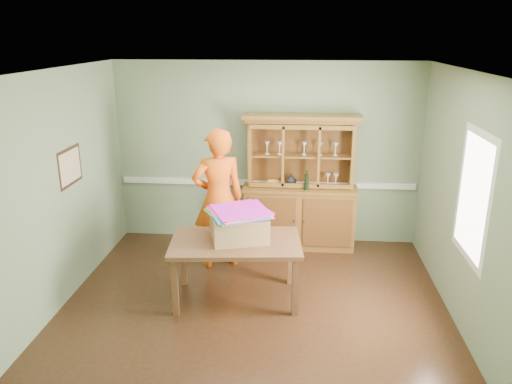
# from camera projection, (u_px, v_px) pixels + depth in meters

# --- Properties ---
(floor) EXTENTS (4.50, 4.50, 0.00)m
(floor) POSITION_uv_depth(u_px,v_px,m) (255.00, 303.00, 5.93)
(floor) COLOR #422315
(floor) RESTS_ON ground
(ceiling) EXTENTS (4.50, 4.50, 0.00)m
(ceiling) POSITION_uv_depth(u_px,v_px,m) (255.00, 70.00, 5.11)
(ceiling) COLOR white
(ceiling) RESTS_ON wall_back
(wall_back) EXTENTS (4.50, 0.00, 4.50)m
(wall_back) POSITION_uv_depth(u_px,v_px,m) (267.00, 154.00, 7.42)
(wall_back) COLOR gray
(wall_back) RESTS_ON floor
(wall_left) EXTENTS (0.00, 4.00, 4.00)m
(wall_left) POSITION_uv_depth(u_px,v_px,m) (59.00, 190.00, 5.71)
(wall_left) COLOR gray
(wall_left) RESTS_ON floor
(wall_right) EXTENTS (0.00, 4.00, 4.00)m
(wall_right) POSITION_uv_depth(u_px,v_px,m) (464.00, 201.00, 5.33)
(wall_right) COLOR gray
(wall_right) RESTS_ON floor
(wall_front) EXTENTS (4.50, 0.00, 4.50)m
(wall_front) POSITION_uv_depth(u_px,v_px,m) (230.00, 281.00, 3.62)
(wall_front) COLOR gray
(wall_front) RESTS_ON floor
(chair_rail) EXTENTS (4.41, 0.05, 0.08)m
(chair_rail) POSITION_uv_depth(u_px,v_px,m) (266.00, 183.00, 7.53)
(chair_rail) COLOR silver
(chair_rail) RESTS_ON wall_back
(framed_map) EXTENTS (0.03, 0.60, 0.46)m
(framed_map) POSITION_uv_depth(u_px,v_px,m) (70.00, 167.00, 5.93)
(framed_map) COLOR black
(framed_map) RESTS_ON wall_left
(window_panel) EXTENTS (0.03, 0.96, 1.36)m
(window_panel) POSITION_uv_depth(u_px,v_px,m) (473.00, 197.00, 5.01)
(window_panel) COLOR silver
(window_panel) RESTS_ON wall_right
(china_hutch) EXTENTS (1.68, 0.55, 1.97)m
(china_hutch) POSITION_uv_depth(u_px,v_px,m) (300.00, 201.00, 7.36)
(china_hutch) COLOR brown
(china_hutch) RESTS_ON floor
(dining_table) EXTENTS (1.59, 1.04, 0.75)m
(dining_table) POSITION_uv_depth(u_px,v_px,m) (236.00, 248.00, 5.84)
(dining_table) COLOR brown
(dining_table) RESTS_ON floor
(cardboard_box) EXTENTS (0.75, 0.66, 0.30)m
(cardboard_box) POSITION_uv_depth(u_px,v_px,m) (239.00, 227.00, 5.82)
(cardboard_box) COLOR tan
(cardboard_box) RESTS_ON dining_table
(kite_stack) EXTENTS (0.82, 0.82, 0.06)m
(kite_stack) POSITION_uv_depth(u_px,v_px,m) (239.00, 212.00, 5.79)
(kite_stack) COLOR #CA22E1
(kite_stack) RESTS_ON cardboard_box
(person) EXTENTS (0.81, 0.67, 1.91)m
(person) POSITION_uv_depth(u_px,v_px,m) (218.00, 199.00, 6.65)
(person) COLOR #FF6210
(person) RESTS_ON floor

